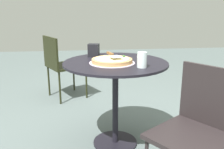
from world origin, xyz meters
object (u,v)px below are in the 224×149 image
object	(u,v)px
patio_table	(115,80)
patio_chair_far	(61,62)
pizza_server	(113,55)
napkin_dispenser	(94,50)
drinking_cup	(142,60)
patio_chair_near	(200,125)
pizza_on_tray	(112,61)

from	to	relation	value
patio_table	patio_chair_far	distance (m)	1.33
pizza_server	napkin_dispenser	distance (m)	0.29
patio_chair_far	pizza_server	bearing A→B (deg)	23.33
pizza_server	drinking_cup	size ratio (longest dim) A/B	1.88
drinking_cup	patio_chair_far	xyz separation A→B (m)	(-1.43, -0.72, -0.31)
drinking_cup	patio_chair_near	xyz separation A→B (m)	(0.43, 0.26, -0.32)
pizza_server	patio_chair_near	bearing A→B (deg)	35.73
patio_table	patio_chair_near	world-z (taller)	patio_chair_near
patio_chair_near	patio_chair_far	xyz separation A→B (m)	(-1.85, -0.98, 0.01)
pizza_server	patio_chair_far	world-z (taller)	patio_chair_far
pizza_server	patio_chair_near	xyz separation A→B (m)	(0.64, 0.46, -0.32)
pizza_on_tray	napkin_dispenser	distance (m)	0.32
pizza_on_tray	pizza_server	bearing A→B (deg)	165.45
napkin_dispenser	patio_chair_near	xyz separation A→B (m)	(0.89, 0.60, -0.32)
pizza_on_tray	patio_chair_far	xyz separation A→B (m)	(-1.25, -0.52, -0.27)
patio_table	patio_chair_far	xyz separation A→B (m)	(-1.21, -0.55, -0.10)
patio_table	patio_chair_far	size ratio (longest dim) A/B	1.04
drinking_cup	patio_chair_near	world-z (taller)	drinking_cup
patio_table	pizza_on_tray	xyz separation A→B (m)	(0.04, -0.03, 0.18)
pizza_on_tray	drinking_cup	size ratio (longest dim) A/B	3.19
drinking_cup	patio_chair_far	size ratio (longest dim) A/B	0.14
pizza_server	drinking_cup	bearing A→B (deg)	42.87
patio_chair_far	patio_chair_near	bearing A→B (deg)	27.92
patio_table	pizza_on_tray	distance (m)	0.18
pizza_on_tray	patio_chair_far	bearing A→B (deg)	-157.50
patio_chair_far	patio_table	bearing A→B (deg)	24.45
patio_table	pizza_server	xyz separation A→B (m)	(0.01, -0.03, 0.22)
napkin_dispenser	patio_chair_far	size ratio (longest dim) A/B	0.14
drinking_cup	patio_table	bearing A→B (deg)	-142.10
pizza_server	patio_chair_near	size ratio (longest dim) A/B	0.26
pizza_on_tray	patio_table	bearing A→B (deg)	139.18
patio_table	napkin_dispenser	size ratio (longest dim) A/B	7.47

